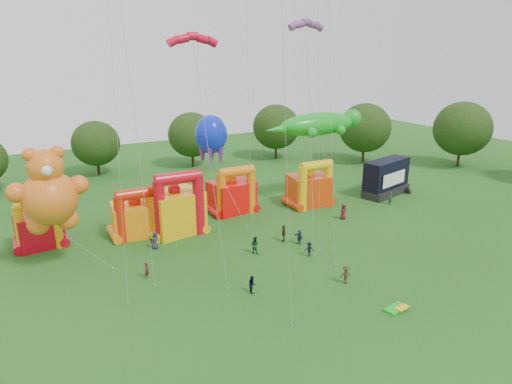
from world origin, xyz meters
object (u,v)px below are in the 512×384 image
stage_trailer (386,178)px  teddy_bear_kite (57,206)px  bouncy_castle_2 (176,209)px  spectator_4 (284,233)px  spectator_0 (155,240)px  bouncy_castle_0 (39,228)px  gecko_kite (321,137)px  octopus_kite (222,169)px

stage_trailer → teddy_bear_kite: size_ratio=0.71×
bouncy_castle_2 → stage_trailer: (31.18, -0.49, -0.35)m
spectator_4 → spectator_0: bearing=-88.5°
bouncy_castle_0 → gecko_kite: (35.10, -1.34, 6.81)m
bouncy_castle_2 → teddy_bear_kite: (-12.38, -3.53, 3.52)m
octopus_kite → stage_trailer: bearing=-1.8°
gecko_kite → spectator_4: gecko_kite is taller
stage_trailer → octopus_kite: size_ratio=0.65×
octopus_kite → spectator_0: size_ratio=6.96×
octopus_kite → spectator_4: (3.52, -8.22, -5.73)m
bouncy_castle_2 → spectator_0: bouncy_castle_2 is taller
spectator_0 → spectator_4: size_ratio=0.98×
teddy_bear_kite → spectator_4: size_ratio=6.28×
gecko_kite → spectator_0: (-24.55, -4.92, -8.03)m
octopus_kite → spectator_0: octopus_kite is taller
bouncy_castle_2 → spectator_4: (9.39, -7.93, -1.87)m
stage_trailer → spectator_4: (-21.79, -7.44, -1.52)m
gecko_kite → teddy_bear_kite: bearing=-171.0°
spectator_0 → spectator_4: bearing=-42.3°
bouncy_castle_0 → stage_trailer: (45.19, -3.63, 0.32)m
stage_trailer → teddy_bear_kite: 43.83m
bouncy_castle_0 → spectator_4: (23.40, -11.06, -1.20)m
bouncy_castle_0 → teddy_bear_kite: (1.63, -6.67, 4.19)m
teddy_bear_kite → gecko_kite: gecko_kite is taller
spectator_4 → stage_trailer: bearing=130.9°
gecko_kite → octopus_kite: 15.46m
stage_trailer → teddy_bear_kite: (-43.56, -3.04, 3.87)m
octopus_kite → spectator_4: 10.62m
bouncy_castle_0 → bouncy_castle_2: (14.01, -3.14, 0.67)m
octopus_kite → bouncy_castle_2: bearing=-177.1°
bouncy_castle_0 → bouncy_castle_2: size_ratio=0.75×
bouncy_castle_2 → teddy_bear_kite: size_ratio=0.62×
bouncy_castle_0 → spectator_0: 12.32m
teddy_bear_kite → spectator_0: teddy_bear_kite is taller
octopus_kite → gecko_kite: bearing=5.7°
octopus_kite → teddy_bear_kite: bearing=-168.2°
gecko_kite → spectator_0: bearing=-168.7°
gecko_kite → octopus_kite: size_ratio=1.16×
bouncy_castle_2 → gecko_kite: 22.04m
bouncy_castle_0 → teddy_bear_kite: 8.04m
teddy_bear_kite → spectator_0: bearing=2.7°
octopus_kite → spectator_0: (-9.34, -3.41, -5.75)m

